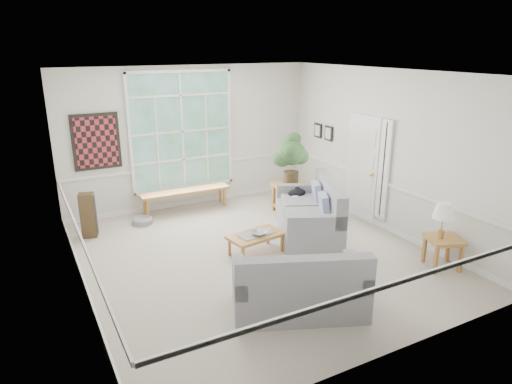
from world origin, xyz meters
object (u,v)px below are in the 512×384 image
loveseat_right (308,209)px  end_table (289,198)px  coffee_table (256,244)px  side_table (442,252)px  loveseat_front (299,279)px

loveseat_right → end_table: 1.26m
coffee_table → side_table: (2.37, -1.84, 0.08)m
loveseat_right → side_table: loveseat_right is taller
end_table → loveseat_front: bearing=-120.1°
loveseat_front → side_table: (2.69, -0.04, -0.21)m
side_table → loveseat_front: bearing=179.2°
loveseat_front → coffee_table: bearing=102.8°
loveseat_right → loveseat_front: bearing=-101.8°
coffee_table → end_table: size_ratio=1.51×
side_table → coffee_table: bearing=142.2°
coffee_table → side_table: 3.00m
end_table → side_table: 3.37m
coffee_table → end_table: bearing=33.8°
loveseat_front → loveseat_right: bearing=76.0°
coffee_table → side_table: bearing=-46.5°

